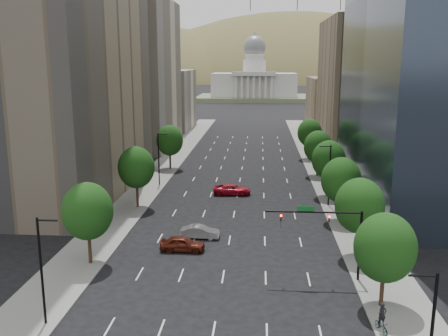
% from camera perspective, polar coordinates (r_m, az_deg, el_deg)
% --- Properties ---
extents(sidewalk_left, '(6.00, 200.00, 0.15)m').
position_cam_1_polar(sidewalk_left, '(79.47, -9.68, -2.84)').
color(sidewalk_left, slate).
rests_on(sidewalk_left, ground).
extents(sidewalk_right, '(6.00, 200.00, 0.15)m').
position_cam_1_polar(sidewalk_right, '(78.14, 13.02, -3.25)').
color(sidewalk_right, slate).
rests_on(sidewalk_right, ground).
extents(midrise_cream_left, '(14.00, 30.00, 35.00)m').
position_cam_1_polar(midrise_cream_left, '(120.82, -9.53, 10.69)').
color(midrise_cream_left, beige).
rests_on(midrise_cream_left, ground).
extents(filler_left, '(14.00, 26.00, 18.00)m').
position_cam_1_polar(filler_left, '(153.49, -6.50, 7.92)').
color(filler_left, beige).
rests_on(filler_left, ground).
extents(parking_tan_right, '(14.00, 30.00, 30.00)m').
position_cam_1_polar(parking_tan_right, '(116.56, 15.11, 9.15)').
color(parking_tan_right, '#8C7759').
rests_on(parking_tan_right, ground).
extents(filler_right, '(14.00, 26.00, 16.00)m').
position_cam_1_polar(filler_right, '(149.52, 12.62, 7.20)').
color(filler_right, '#8C7759').
rests_on(filler_right, ground).
extents(tree_right_0, '(5.20, 5.20, 8.39)m').
position_cam_1_polar(tree_right_0, '(43.57, 18.28, -8.82)').
color(tree_right_0, '#382316').
rests_on(tree_right_0, ground).
extents(tree_right_1, '(5.20, 5.20, 8.75)m').
position_cam_1_polar(tree_right_1, '(53.63, 15.53, -4.26)').
color(tree_right_1, '#382316').
rests_on(tree_right_1, ground).
extents(tree_right_2, '(5.20, 5.20, 8.61)m').
position_cam_1_polar(tree_right_2, '(65.07, 13.51, -1.38)').
color(tree_right_2, '#382316').
rests_on(tree_right_2, ground).
extents(tree_right_3, '(5.20, 5.20, 8.89)m').
position_cam_1_polar(tree_right_3, '(76.59, 12.12, 0.95)').
color(tree_right_3, '#382316').
rests_on(tree_right_3, ground).
extents(tree_right_4, '(5.20, 5.20, 8.46)m').
position_cam_1_polar(tree_right_4, '(90.32, 10.93, 2.44)').
color(tree_right_4, '#382316').
rests_on(tree_right_4, ground).
extents(tree_right_5, '(5.20, 5.20, 8.75)m').
position_cam_1_polar(tree_right_5, '(105.99, 9.96, 4.08)').
color(tree_right_5, '#382316').
rests_on(tree_right_5, ground).
extents(tree_left_0, '(5.20, 5.20, 8.75)m').
position_cam_1_polar(tree_left_0, '(51.74, -15.65, -4.88)').
color(tree_left_0, '#382316').
rests_on(tree_left_0, ground).
extents(tree_left_1, '(5.20, 5.20, 8.97)m').
position_cam_1_polar(tree_left_1, '(70.19, -10.20, 0.06)').
color(tree_left_1, '#382316').
rests_on(tree_left_1, ground).
extents(tree_left_2, '(5.20, 5.20, 8.68)m').
position_cam_1_polar(tree_left_2, '(95.20, -6.35, 3.22)').
color(tree_left_2, '#382316').
rests_on(tree_left_2, ground).
extents(streetlight_rn, '(1.70, 0.20, 9.00)m').
position_cam_1_polar(streetlight_rn, '(71.89, 12.17, -0.64)').
color(streetlight_rn, black).
rests_on(streetlight_rn, ground).
extents(streetlight_ls, '(1.70, 0.20, 9.00)m').
position_cam_1_polar(streetlight_ls, '(41.42, -20.47, -10.93)').
color(streetlight_ls, black).
rests_on(streetlight_ls, ground).
extents(streetlight_ln, '(1.70, 0.20, 9.00)m').
position_cam_1_polar(streetlight_ln, '(82.68, -7.59, 1.21)').
color(streetlight_ln, black).
rests_on(streetlight_ln, ground).
extents(traffic_signal, '(9.12, 0.40, 7.38)m').
position_cam_1_polar(traffic_signal, '(47.56, 12.74, -6.97)').
color(traffic_signal, black).
rests_on(traffic_signal, ground).
extents(capitol, '(60.00, 40.00, 35.20)m').
position_cam_1_polar(capitol, '(264.40, 3.54, 9.71)').
color(capitol, '#596647').
rests_on(capitol, ground).
extents(foothills, '(720.00, 413.00, 263.00)m').
position_cam_1_polar(foothills, '(617.36, 7.16, 6.83)').
color(foothills, brown).
rests_on(foothills, ground).
extents(car_maroon, '(4.97, 2.02, 1.69)m').
position_cam_1_polar(car_maroon, '(55.05, -4.86, -8.80)').
color(car_maroon, '#4C170C').
rests_on(car_maroon, ground).
extents(car_silver, '(4.68, 1.70, 1.53)m').
position_cam_1_polar(car_silver, '(58.76, -2.80, -7.46)').
color(car_silver, gray).
rests_on(car_silver, ground).
extents(car_red_far, '(6.00, 2.95, 1.64)m').
position_cam_1_polar(car_red_far, '(77.33, 0.94, -2.52)').
color(car_red_far, maroon).
rests_on(car_red_far, ground).
extents(cyclist, '(1.12, 1.90, 2.39)m').
position_cam_1_polar(cyclist, '(41.37, 17.92, -16.75)').
color(cyclist, black).
rests_on(cyclist, sidewalk_right).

